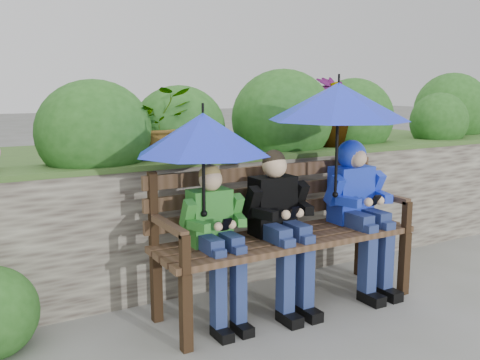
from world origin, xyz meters
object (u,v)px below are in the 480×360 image
park_bench (281,226)px  umbrella_right (338,102)px  boy_right (359,201)px  boy_middle (280,220)px  umbrella_left (203,134)px  boy_left (216,233)px

park_bench → umbrella_right: size_ratio=1.92×
park_bench → boy_right: size_ratio=1.66×
boy_middle → boy_right: boy_right is taller
boy_right → umbrella_right: size_ratio=1.15×
boy_right → umbrella_left: size_ratio=1.35×
boy_right → umbrella_left: umbrella_left is taller
boy_middle → umbrella_left: 0.86m
park_bench → umbrella_left: (-0.66, -0.08, 0.70)m
boy_left → park_bench: bearing=8.2°
boy_middle → umbrella_left: bearing=179.2°
boy_left → umbrella_right: 1.29m
boy_left → umbrella_left: bearing=178.9°
boy_middle → umbrella_right: bearing=-1.4°
umbrella_left → umbrella_right: umbrella_right is taller
boy_right → umbrella_right: umbrella_right is taller
boy_left → umbrella_right: bearing=-1.1°
umbrella_left → boy_right: bearing=0.0°
boy_middle → boy_right: bearing=0.8°
boy_right → umbrella_left: bearing=-180.0°
boy_middle → umbrella_right: umbrella_right is taller
park_bench → umbrella_right: (0.41, -0.10, 0.88)m
boy_left → umbrella_right: size_ratio=1.06×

